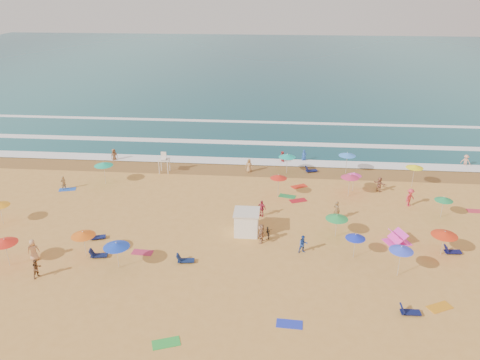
{
  "coord_description": "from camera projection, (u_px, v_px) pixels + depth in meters",
  "views": [
    {
      "loc": [
        1.22,
        -37.9,
        20.56
      ],
      "look_at": [
        -2.57,
        6.0,
        1.5
      ],
      "focal_mm": 35.0,
      "sensor_mm": 36.0,
      "label": 1
    }
  ],
  "objects": [
    {
      "name": "ground",
      "position": [
        262.0,
        222.0,
        42.92
      ],
      "size": [
        220.0,
        220.0,
        0.0
      ],
      "primitive_type": "plane",
      "color": "gold",
      "rests_on": "ground"
    },
    {
      "name": "surf_foam",
      "position": [
        269.0,
        145.0,
        62.37
      ],
      "size": [
        200.0,
        18.7,
        0.05
      ],
      "color": "white",
      "rests_on": "ground"
    },
    {
      "name": "cabana_roof",
      "position": [
        247.0,
        212.0,
        40.2
      ],
      "size": [
        2.2,
        2.2,
        0.12
      ],
      "primitive_type": "cube",
      "color": "silver",
      "rests_on": "cabana"
    },
    {
      "name": "wet_sand",
      "position": [
        267.0,
        170.0,
        54.35
      ],
      "size": [
        220.0,
        220.0,
        0.0
      ],
      "primitive_type": "plane",
      "color": "olive",
      "rests_on": "ground"
    },
    {
      "name": "towels",
      "position": [
        243.0,
        239.0,
        40.05
      ],
      "size": [
        46.41,
        25.81,
        0.03
      ],
      "color": "#B54116",
      "rests_on": "ground"
    },
    {
      "name": "beachgoers",
      "position": [
        282.0,
        193.0,
        46.8
      ],
      "size": [
        45.62,
        26.99,
        2.08
      ],
      "color": "tan",
      "rests_on": "ground"
    },
    {
      "name": "bicycle",
      "position": [
        268.0,
        231.0,
        40.42
      ],
      "size": [
        0.77,
        1.72,
        0.87
      ],
      "primitive_type": "imported",
      "rotation": [
        0.0,
        0.0,
        0.12
      ],
      "color": "black",
      "rests_on": "ground"
    },
    {
      "name": "lifeguard_stand",
      "position": [
        164.0,
        164.0,
        53.45
      ],
      "size": [
        1.2,
        1.2,
        2.1
      ],
      "primitive_type": null,
      "color": "white",
      "rests_on": "ground"
    },
    {
      "name": "ocean",
      "position": [
        276.0,
        65.0,
        119.73
      ],
      "size": [
        220.0,
        140.0,
        0.18
      ],
      "primitive_type": "cube",
      "color": "#0C4756",
      "rests_on": "ground"
    },
    {
      "name": "loungers",
      "position": [
        336.0,
        235.0,
        40.4
      ],
      "size": [
        43.52,
        25.27,
        0.34
      ],
      "color": "#101951",
      "rests_on": "ground"
    },
    {
      "name": "beach_umbrellas",
      "position": [
        266.0,
        197.0,
        42.85
      ],
      "size": [
        41.83,
        23.22,
        0.79
      ],
      "color": "#16B487",
      "rests_on": "ground"
    },
    {
      "name": "popup_tents",
      "position": [
        472.0,
        218.0,
        42.38
      ],
      "size": [
        17.1,
        9.93,
        1.2
      ],
      "color": "#FD38C4",
      "rests_on": "ground"
    },
    {
      "name": "cabana",
      "position": [
        247.0,
        223.0,
        40.62
      ],
      "size": [
        2.0,
        2.0,
        2.0
      ],
      "primitive_type": "cube",
      "color": "white",
      "rests_on": "ground"
    }
  ]
}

